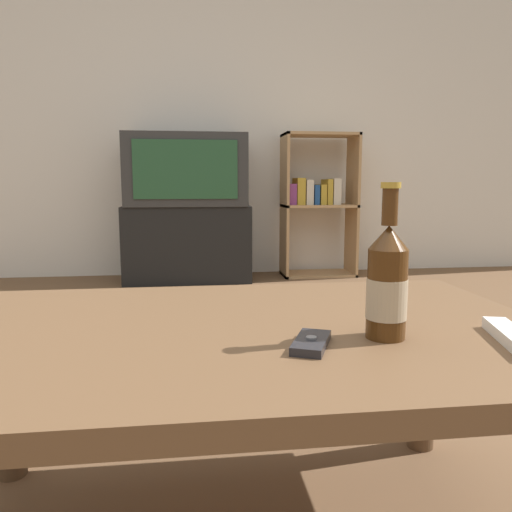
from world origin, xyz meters
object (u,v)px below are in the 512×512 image
(bookshelf, at_px, (317,201))
(tv_stand, at_px, (187,243))
(cell_phone, at_px, (311,343))
(remote_control, at_px, (512,337))
(beer_bottle, at_px, (387,283))
(television, at_px, (186,170))

(bookshelf, bearing_deg, tv_stand, -175.76)
(cell_phone, distance_m, remote_control, 0.33)
(remote_control, bearing_deg, cell_phone, -169.45)
(beer_bottle, relative_size, remote_control, 1.39)
(television, distance_m, cell_phone, 2.90)
(tv_stand, distance_m, remote_control, 2.96)
(tv_stand, bearing_deg, beer_bottle, -82.84)
(remote_control, bearing_deg, television, 115.55)
(bookshelf, distance_m, remote_control, 3.00)
(beer_bottle, distance_m, remote_control, 0.22)
(bookshelf, bearing_deg, beer_bottle, -101.94)
(television, relative_size, remote_control, 4.50)
(tv_stand, xyz_separation_m, bookshelf, (0.97, 0.07, 0.30))
(cell_phone, bearing_deg, television, 117.79)
(television, bearing_deg, tv_stand, 90.00)
(tv_stand, bearing_deg, bookshelf, 4.24)
(television, bearing_deg, beer_bottle, -82.83)
(bookshelf, bearing_deg, remote_control, -98.06)
(television, xyz_separation_m, cell_phone, (0.22, -2.87, -0.34))
(tv_stand, height_order, bookshelf, bookshelf)
(television, height_order, bookshelf, bookshelf)
(television, bearing_deg, remote_control, -79.19)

